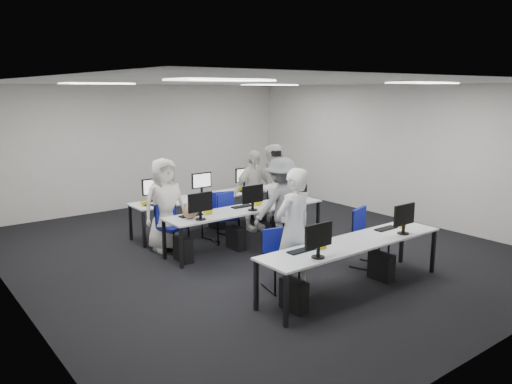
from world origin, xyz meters
TOP-DOWN VIEW (x-y plane):
  - room at (0.00, 0.00)m, footprint 9.00×9.02m
  - ceiling_panels at (0.00, 0.00)m, footprint 5.20×4.60m
  - desk_front at (0.00, -2.40)m, footprint 3.20×0.70m
  - desk_mid at (0.00, 0.20)m, footprint 3.20×0.70m
  - desk_back at (0.00, 1.60)m, footprint 3.20×0.70m
  - equipment_front at (-0.19, -2.42)m, footprint 2.51×0.41m
  - equipment_mid at (-0.19, 0.18)m, footprint 2.91×0.41m
  - equipment_back at (0.19, 1.62)m, footprint 2.91×0.41m
  - chair_0 at (-0.81, -1.72)m, footprint 0.52×0.55m
  - chair_1 at (0.95, -1.90)m, footprint 0.60×0.63m
  - chair_2 at (-1.24, 0.81)m, footprint 0.55×0.58m
  - chair_3 at (-0.15, 0.72)m, footprint 0.58×0.61m
  - chair_4 at (1.27, 0.74)m, footprint 0.46×0.49m
  - chair_5 at (-1.22, 1.13)m, footprint 0.54×0.57m
  - chair_6 at (-0.13, 0.96)m, footprint 0.55×0.58m
  - chair_7 at (1.25, 0.92)m, footprint 0.57×0.60m
  - handbag at (-1.19, 0.20)m, footprint 0.38×0.31m
  - student_0 at (-0.68, -1.85)m, footprint 0.69×0.48m
  - student_1 at (1.02, 0.72)m, footprint 0.98×0.83m
  - student_2 at (-1.28, 0.96)m, footprint 0.83×0.54m
  - student_3 at (0.78, 1.03)m, footprint 1.00×0.48m
  - photographer at (0.34, -0.40)m, footprint 1.15×0.71m
  - dslr_camera at (0.35, -0.22)m, footprint 0.15×0.19m

SIDE VIEW (x-z plane):
  - chair_4 at x=1.27m, z-range -0.16..0.69m
  - chair_5 at x=-1.22m, z-range -0.16..0.70m
  - chair_2 at x=-1.24m, z-range -0.16..0.71m
  - chair_0 at x=-0.81m, z-range -0.16..0.71m
  - chair_3 at x=-0.15m, z-range -0.17..0.76m
  - chair_6 at x=-0.13m, z-range -0.17..0.77m
  - chair_7 at x=1.25m, z-range -0.18..0.79m
  - chair_1 at x=0.95m, z-range -0.18..0.79m
  - equipment_mid at x=-0.19m, z-range -0.24..0.95m
  - equipment_back at x=0.19m, z-range -0.24..0.95m
  - equipment_front at x=-0.19m, z-range -0.24..0.95m
  - desk_front at x=0.00m, z-range 0.32..1.05m
  - desk_mid at x=0.00m, z-range 0.32..1.05m
  - desk_back at x=0.00m, z-range 0.32..1.05m
  - student_3 at x=0.78m, z-range 0.00..1.67m
  - student_2 at x=-1.28m, z-range 0.00..1.69m
  - photographer at x=0.34m, z-range 0.00..1.71m
  - handbag at x=-1.19m, z-range 0.73..1.00m
  - student_0 at x=-0.68m, z-range 0.00..1.80m
  - student_1 at x=1.02m, z-range 0.00..1.80m
  - room at x=0.00m, z-range 0.00..3.00m
  - dslr_camera at x=0.35m, z-range 1.71..1.81m
  - ceiling_panels at x=0.00m, z-range 2.98..2.99m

